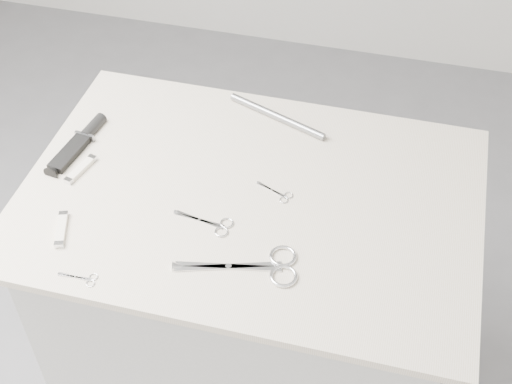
% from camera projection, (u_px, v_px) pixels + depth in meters
% --- Properties ---
extents(plinth, '(0.90, 0.60, 0.90)m').
position_uv_depth(plinth, '(251.00, 319.00, 1.89)').
color(plinth, '#BBBBB9').
rests_on(plinth, ground).
extents(display_board, '(1.00, 0.70, 0.02)m').
position_uv_depth(display_board, '(250.00, 198.00, 1.56)').
color(display_board, beige).
rests_on(display_board, plinth).
extents(large_shears, '(0.25, 0.12, 0.01)m').
position_uv_depth(large_shears, '(264.00, 266.00, 1.41)').
color(large_shears, silver).
rests_on(large_shears, display_board).
extents(embroidery_scissors_a, '(0.13, 0.06, 0.00)m').
position_uv_depth(embroidery_scissors_a, '(214.00, 224.00, 1.49)').
color(embroidery_scissors_a, silver).
rests_on(embroidery_scissors_a, display_board).
extents(embroidery_scissors_b, '(0.09, 0.05, 0.00)m').
position_uv_depth(embroidery_scissors_b, '(279.00, 194.00, 1.55)').
color(embroidery_scissors_b, silver).
rests_on(embroidery_scissors_b, display_board).
extents(tiny_scissors, '(0.08, 0.03, 0.00)m').
position_uv_depth(tiny_scissors, '(83.00, 278.00, 1.39)').
color(tiny_scissors, silver).
rests_on(tiny_scissors, display_board).
extents(sheathed_knife, '(0.06, 0.21, 0.03)m').
position_uv_depth(sheathed_knife, '(81.00, 141.00, 1.67)').
color(sheathed_knife, black).
rests_on(sheathed_knife, display_board).
extents(pocket_knife_a, '(0.04, 0.10, 0.01)m').
position_uv_depth(pocket_knife_a, '(81.00, 169.00, 1.60)').
color(pocket_knife_a, white).
rests_on(pocket_knife_a, display_board).
extents(pocket_knife_b, '(0.05, 0.10, 0.01)m').
position_uv_depth(pocket_knife_b, '(61.00, 229.00, 1.47)').
color(pocket_knife_b, white).
rests_on(pocket_knife_b, display_board).
extents(metal_rail, '(0.26, 0.11, 0.02)m').
position_uv_depth(metal_rail, '(277.00, 116.00, 1.73)').
color(metal_rail, gray).
rests_on(metal_rail, display_board).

